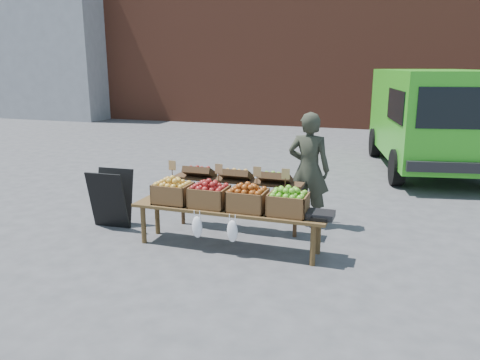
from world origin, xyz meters
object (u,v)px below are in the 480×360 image
(delivery_van, at_px, (432,121))
(crate_golden_apples, at_px, (173,193))
(display_bench, at_px, (228,228))
(crate_green_apples, at_px, (288,204))
(crate_red_apples, at_px, (248,200))
(weighing_scale, at_px, (321,215))
(chalkboard_sign, at_px, (111,198))
(crate_russet_pears, at_px, (209,197))
(vendor, at_px, (309,170))
(back_table, at_px, (237,197))

(delivery_van, height_order, crate_golden_apples, delivery_van)
(display_bench, height_order, crate_golden_apples, crate_golden_apples)
(crate_green_apples, bearing_deg, crate_golden_apples, 180.00)
(crate_red_apples, bearing_deg, weighing_scale, 0.00)
(chalkboard_sign, height_order, display_bench, chalkboard_sign)
(delivery_van, bearing_deg, display_bench, -125.53)
(crate_green_apples, bearing_deg, crate_russet_pears, 180.00)
(chalkboard_sign, relative_size, crate_green_apples, 1.82)
(crate_golden_apples, height_order, crate_red_apples, same)
(crate_green_apples, bearing_deg, crate_red_apples, 180.00)
(vendor, xyz_separation_m, crate_russet_pears, (-1.11, -1.32, -0.18))
(vendor, bearing_deg, crate_golden_apples, 39.64)
(vendor, xyz_separation_m, crate_green_apples, (-0.01, -1.32, -0.18))
(back_table, relative_size, crate_russet_pears, 4.20)
(delivery_van, distance_m, crate_golden_apples, 7.20)
(back_table, bearing_deg, vendor, 32.01)
(crate_golden_apples, bearing_deg, crate_russet_pears, 0.00)
(back_table, xyz_separation_m, weighing_scale, (1.38, -0.72, 0.09))
(weighing_scale, bearing_deg, crate_red_apples, 180.00)
(weighing_scale, bearing_deg, crate_green_apples, 180.00)
(back_table, relative_size, weighing_scale, 6.18)
(back_table, height_order, crate_green_apples, back_table)
(crate_russet_pears, height_order, crate_green_apples, same)
(crate_russet_pears, xyz_separation_m, crate_red_apples, (0.55, 0.00, 0.00))
(vendor, bearing_deg, weighing_scale, 108.38)
(chalkboard_sign, distance_m, crate_golden_apples, 1.25)
(chalkboard_sign, height_order, weighing_scale, chalkboard_sign)
(vendor, distance_m, crate_golden_apples, 2.13)
(weighing_scale, bearing_deg, back_table, 152.41)
(display_bench, height_order, crate_red_apples, crate_red_apples)
(crate_green_apples, bearing_deg, chalkboard_sign, 174.94)
(crate_red_apples, bearing_deg, delivery_van, 67.38)
(crate_golden_apples, bearing_deg, display_bench, 0.00)
(crate_green_apples, bearing_deg, delivery_van, 71.86)
(back_table, bearing_deg, crate_golden_apples, -134.09)
(crate_green_apples, xyz_separation_m, weighing_scale, (0.43, 0.00, -0.10))
(chalkboard_sign, bearing_deg, crate_golden_apples, -14.94)
(vendor, bearing_deg, crate_red_apples, 68.06)
(back_table, height_order, display_bench, back_table)
(crate_golden_apples, distance_m, weighing_scale, 2.08)
(back_table, bearing_deg, weighing_scale, -27.59)
(back_table, distance_m, crate_golden_apples, 1.02)
(vendor, height_order, crate_red_apples, vendor)
(vendor, relative_size, crate_red_apples, 3.56)
(display_bench, bearing_deg, delivery_van, 65.24)
(vendor, distance_m, back_table, 1.20)
(back_table, bearing_deg, display_bench, -79.96)
(vendor, height_order, weighing_scale, vendor)
(chalkboard_sign, bearing_deg, vendor, 17.53)
(crate_russet_pears, distance_m, crate_red_apples, 0.55)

